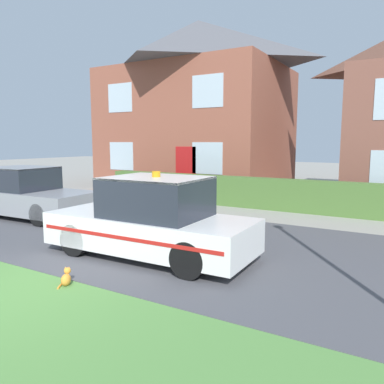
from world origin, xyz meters
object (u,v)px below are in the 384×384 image
Objects in this scene: cat at (66,278)px; neighbour_car_near at (27,194)px; house_left at (198,104)px.

neighbour_car_near is at bearing 26.71° from cat.
neighbour_car_near is (-5.47, 3.27, 0.59)m from cat.
house_left reaches higher than cat.
house_left is (0.63, 9.57, 3.49)m from neighbour_car_near.
neighbour_car_near is 10.21m from house_left.
neighbour_car_near is 0.52× the size of house_left.
cat is 14.32m from house_left.
neighbour_car_near is at bearing -93.75° from house_left.
house_left is (-4.84, 12.84, 4.08)m from cat.
cat is at bearing -33.31° from neighbour_car_near.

